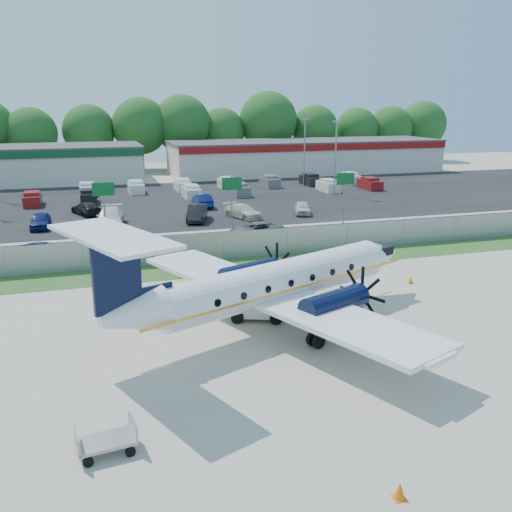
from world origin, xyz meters
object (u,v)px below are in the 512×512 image
object	(u,v)px
aircraft	(273,283)
pushback_tug	(260,305)
baggage_cart_far	(327,316)
baggage_cart_near	(106,440)

from	to	relation	value
aircraft	pushback_tug	world-z (taller)	aircraft
baggage_cart_far	pushback_tug	bearing A→B (deg)	148.88
pushback_tug	baggage_cart_near	world-z (taller)	pushback_tug
aircraft	baggage_cart_far	distance (m)	3.49
aircraft	baggage_cart_near	bearing A→B (deg)	-135.14
pushback_tug	baggage_cart_near	xyz separation A→B (m)	(-8.59, -10.17, -0.26)
pushback_tug	baggage_cart_far	distance (m)	3.63
baggage_cart_far	aircraft	bearing A→B (deg)	170.03
aircraft	baggage_cart_far	world-z (taller)	aircraft
pushback_tug	baggage_cart_far	world-z (taller)	pushback_tug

